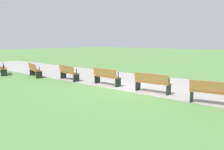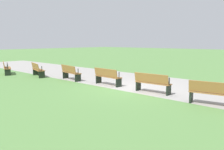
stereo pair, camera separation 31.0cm
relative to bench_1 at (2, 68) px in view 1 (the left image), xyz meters
The scene contains 8 objects.
ground_plane 9.64m from the bench_1, 11.54° to the left, with size 120.00×120.00×0.00m, color #5B8C47.
path_paving 10.21m from the bench_1, 22.27° to the left, with size 39.58×5.18×0.01m, color #A39E99.
bench_1 is the anchor object (origin of this frame).
bench_2 2.76m from the bench_1, 19.11° to the left, with size 1.73×0.91×0.89m.
bench_3 5.52m from the bench_1, 15.92° to the left, with size 1.72×0.74×0.89m.
bench_4 8.26m from the bench_1, 12.74° to the left, with size 1.68×0.56×0.89m.
bench_5 10.97m from the bench_1, ahead, with size 1.68×0.56×0.89m.
bench_6 13.65m from the bench_1, ahead, with size 1.72×0.74×0.89m.
Camera 1 is at (6.71, -9.03, 2.30)m, focal length 37.26 mm.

